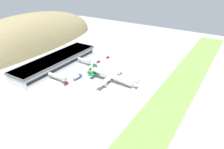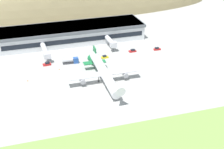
{
  "view_description": "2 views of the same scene",
  "coord_description": "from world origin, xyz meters",
  "px_view_note": "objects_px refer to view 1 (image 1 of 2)",
  "views": [
    {
      "loc": [
        -122.47,
        -76.6,
        81.76
      ],
      "look_at": [
        4.9,
        2.51,
        5.35
      ],
      "focal_mm": 35.0,
      "sensor_mm": 36.0,
      "label": 1
    },
    {
      "loc": [
        -40.05,
        -142.27,
        77.99
      ],
      "look_at": [
        5.85,
        -0.63,
        4.8
      ],
      "focal_mm": 60.0,
      "sensor_mm": 36.0,
      "label": 2
    }
  ],
  "objects_px": {
    "service_car_0": "(66,84)",
    "fuel_truck": "(78,77)",
    "jetway_1": "(85,60)",
    "service_car_2": "(108,57)",
    "jetway_0": "(58,77)",
    "service_car_1": "(90,69)",
    "traffic_cone_0": "(71,97)",
    "traffic_cone_1": "(77,84)",
    "service_car_3": "(98,62)",
    "cargo_airplane": "(111,76)",
    "terminal_building": "(56,62)"
  },
  "relations": [
    {
      "from": "cargo_airplane",
      "to": "service_car_2",
      "type": "bearing_deg",
      "value": 36.03
    },
    {
      "from": "jetway_1",
      "to": "traffic_cone_0",
      "type": "height_order",
      "value": "jetway_1"
    },
    {
      "from": "cargo_airplane",
      "to": "service_car_2",
      "type": "distance_m",
      "value": 48.18
    },
    {
      "from": "jetway_1",
      "to": "service_car_2",
      "type": "relative_size",
      "value": 3.51
    },
    {
      "from": "service_car_0",
      "to": "traffic_cone_0",
      "type": "bearing_deg",
      "value": -127.63
    },
    {
      "from": "cargo_airplane",
      "to": "terminal_building",
      "type": "bearing_deg",
      "value": 92.84
    },
    {
      "from": "cargo_airplane",
      "to": "service_car_1",
      "type": "height_order",
      "value": "cargo_airplane"
    },
    {
      "from": "jetway_0",
      "to": "traffic_cone_1",
      "type": "xyz_separation_m",
      "value": [
        3.97,
        -15.81,
        -3.71
      ]
    },
    {
      "from": "jetway_1",
      "to": "service_car_2",
      "type": "height_order",
      "value": "jetway_1"
    },
    {
      "from": "jetway_1",
      "to": "fuel_truck",
      "type": "bearing_deg",
      "value": -153.86
    },
    {
      "from": "terminal_building",
      "to": "jetway_0",
      "type": "distance_m",
      "value": 26.82
    },
    {
      "from": "jetway_1",
      "to": "traffic_cone_1",
      "type": "height_order",
      "value": "jetway_1"
    },
    {
      "from": "jetway_1",
      "to": "service_car_1",
      "type": "xyz_separation_m",
      "value": [
        -7.08,
        -11.43,
        -3.37
      ]
    },
    {
      "from": "traffic_cone_1",
      "to": "service_car_1",
      "type": "bearing_deg",
      "value": 14.62
    },
    {
      "from": "service_car_0",
      "to": "service_car_3",
      "type": "xyz_separation_m",
      "value": [
        46.69,
        3.1,
        -0.1
      ]
    },
    {
      "from": "terminal_building",
      "to": "service_car_2",
      "type": "relative_size",
      "value": 22.07
    },
    {
      "from": "jetway_0",
      "to": "cargo_airplane",
      "type": "xyz_separation_m",
      "value": [
        20.69,
        -35.8,
        1.0
      ]
    },
    {
      "from": "service_car_1",
      "to": "traffic_cone_0",
      "type": "distance_m",
      "value": 43.5
    },
    {
      "from": "service_car_2",
      "to": "jetway_0",
      "type": "bearing_deg",
      "value": 172.74
    },
    {
      "from": "jetway_1",
      "to": "service_car_1",
      "type": "bearing_deg",
      "value": -121.78
    },
    {
      "from": "fuel_truck",
      "to": "service_car_0",
      "type": "bearing_deg",
      "value": 173.61
    },
    {
      "from": "traffic_cone_0",
      "to": "service_car_2",
      "type": "bearing_deg",
      "value": 12.53
    },
    {
      "from": "terminal_building",
      "to": "service_car_3",
      "type": "bearing_deg",
      "value": -42.69
    },
    {
      "from": "service_car_3",
      "to": "jetway_1",
      "type": "bearing_deg",
      "value": 140.32
    },
    {
      "from": "terminal_building",
      "to": "fuel_truck",
      "type": "height_order",
      "value": "terminal_building"
    },
    {
      "from": "jetway_0",
      "to": "service_car_3",
      "type": "xyz_separation_m",
      "value": [
        45.88,
        -5.86,
        -3.41
      ]
    },
    {
      "from": "service_car_2",
      "to": "cargo_airplane",
      "type": "bearing_deg",
      "value": -143.97
    },
    {
      "from": "service_car_2",
      "to": "service_car_3",
      "type": "distance_m",
      "value": 13.72
    },
    {
      "from": "jetway_0",
      "to": "service_car_3",
      "type": "relative_size",
      "value": 4.41
    },
    {
      "from": "jetway_0",
      "to": "service_car_3",
      "type": "bearing_deg",
      "value": -7.28
    },
    {
      "from": "service_car_1",
      "to": "service_car_2",
      "type": "bearing_deg",
      "value": 3.15
    },
    {
      "from": "service_car_0",
      "to": "service_car_3",
      "type": "distance_m",
      "value": 46.8
    },
    {
      "from": "service_car_2",
      "to": "service_car_3",
      "type": "relative_size",
      "value": 0.96
    },
    {
      "from": "terminal_building",
      "to": "service_car_2",
      "type": "distance_m",
      "value": 50.04
    },
    {
      "from": "service_car_3",
      "to": "traffic_cone_1",
      "type": "bearing_deg",
      "value": -166.65
    },
    {
      "from": "service_car_0",
      "to": "fuel_truck",
      "type": "bearing_deg",
      "value": -6.39
    },
    {
      "from": "service_car_3",
      "to": "service_car_2",
      "type": "bearing_deg",
      "value": -7.19
    },
    {
      "from": "jetway_0",
      "to": "service_car_0",
      "type": "relative_size",
      "value": 4.28
    },
    {
      "from": "fuel_truck",
      "to": "traffic_cone_1",
      "type": "distance_m",
      "value": 8.91
    },
    {
      "from": "terminal_building",
      "to": "traffic_cone_0",
      "type": "relative_size",
      "value": 143.93
    },
    {
      "from": "traffic_cone_0",
      "to": "terminal_building",
      "type": "bearing_deg",
      "value": 55.4
    },
    {
      "from": "terminal_building",
      "to": "traffic_cone_0",
      "type": "height_order",
      "value": "terminal_building"
    },
    {
      "from": "fuel_truck",
      "to": "traffic_cone_0",
      "type": "bearing_deg",
      "value": -149.95
    },
    {
      "from": "cargo_airplane",
      "to": "fuel_truck",
      "type": "bearing_deg",
      "value": 111.11
    },
    {
      "from": "service_car_0",
      "to": "service_car_3",
      "type": "bearing_deg",
      "value": 3.8
    },
    {
      "from": "jetway_1",
      "to": "service_car_2",
      "type": "xyz_separation_m",
      "value": [
        23.3,
        -9.76,
        -3.37
      ]
    },
    {
      "from": "jetway_1",
      "to": "service_car_0",
      "type": "relative_size",
      "value": 3.26
    },
    {
      "from": "jetway_0",
      "to": "service_car_1",
      "type": "xyz_separation_m",
      "value": [
        29.1,
        -9.25,
        -3.37
      ]
    },
    {
      "from": "terminal_building",
      "to": "jetway_1",
      "type": "xyz_separation_m",
      "value": [
        18.26,
        -17.74,
        -1.21
      ]
    },
    {
      "from": "jetway_1",
      "to": "jetway_0",
      "type": "bearing_deg",
      "value": -176.55
    }
  ]
}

